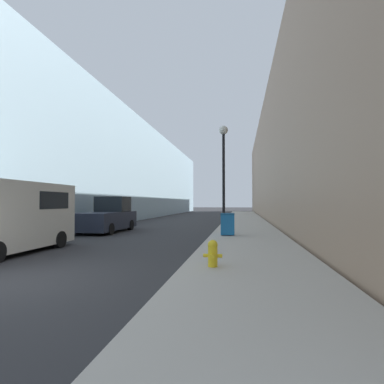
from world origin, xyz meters
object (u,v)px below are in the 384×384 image
white_van (11,214)px  pickup_truck (108,217)px  lamppost (224,162)px  fire_hydrant (213,253)px  trash_bin (228,224)px

white_van → pickup_truck: (0.00, 7.70, -0.48)m
lamppost → fire_hydrant: bearing=-88.4°
fire_hydrant → pickup_truck: (-7.19, 9.46, 0.37)m
lamppost → white_van: 10.75m
trash_bin → white_van: bearing=-143.0°
fire_hydrant → white_van: bearing=166.2°
lamppost → pickup_truck: lamppost is taller
pickup_truck → trash_bin: bearing=-17.2°
fire_hydrant → white_van: white_van is taller
white_van → pickup_truck: 7.71m
lamppost → pickup_truck: size_ratio=1.23×
lamppost → white_van: lamppost is taller
fire_hydrant → pickup_truck: 11.89m
fire_hydrant → trash_bin: trash_bin is taller
trash_bin → white_van: 9.10m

